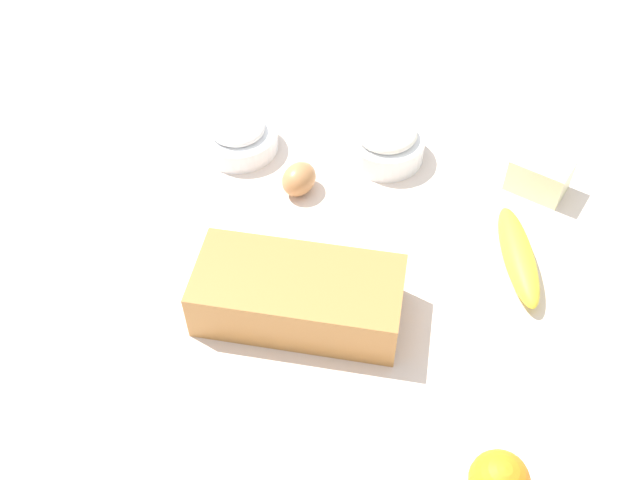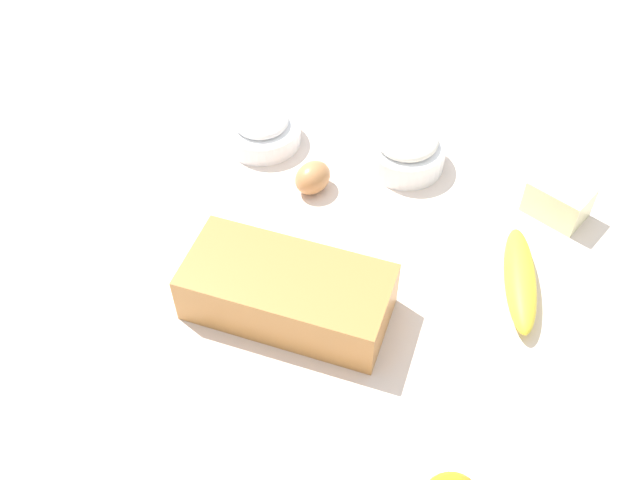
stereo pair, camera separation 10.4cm
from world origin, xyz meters
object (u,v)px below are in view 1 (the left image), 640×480
(sugar_bowl, at_px, (238,136))
(banana, at_px, (518,256))
(egg_near_butter, at_px, (299,179))
(loaf_pan, at_px, (302,296))
(butter_block, at_px, (540,175))
(flour_bowl, at_px, (386,142))

(sugar_bowl, height_order, banana, sugar_bowl)
(egg_near_butter, bearing_deg, banana, 170.80)
(sugar_bowl, bearing_deg, egg_near_butter, 151.92)
(loaf_pan, bearing_deg, egg_near_butter, -77.83)
(butter_block, bearing_deg, egg_near_butter, 17.16)
(flour_bowl, distance_m, egg_near_butter, 0.16)
(egg_near_butter, bearing_deg, sugar_bowl, -28.08)
(flour_bowl, bearing_deg, loaf_pan, 83.96)
(flour_bowl, height_order, banana, flour_bowl)
(loaf_pan, bearing_deg, butter_block, -136.39)
(flour_bowl, height_order, egg_near_butter, flour_bowl)
(sugar_bowl, relative_size, banana, 0.70)
(butter_block, relative_size, egg_near_butter, 1.39)
(flour_bowl, height_order, sugar_bowl, flour_bowl)
(flour_bowl, distance_m, banana, 0.30)
(butter_block, xyz_separation_m, egg_near_butter, (0.37, 0.11, -0.00))
(loaf_pan, xyz_separation_m, butter_block, (-0.29, -0.35, -0.01))
(flour_bowl, xyz_separation_m, egg_near_butter, (0.11, 0.12, -0.01))
(sugar_bowl, xyz_separation_m, egg_near_butter, (-0.13, 0.07, -0.00))
(loaf_pan, distance_m, flour_bowl, 0.35)
(flour_bowl, distance_m, sugar_bowl, 0.25)
(egg_near_butter, bearing_deg, butter_block, -162.84)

